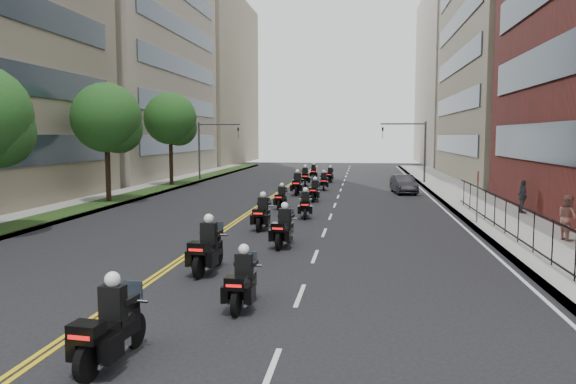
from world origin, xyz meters
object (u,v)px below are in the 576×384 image
motorcycle_10 (305,178)px  pedestrian_c (523,196)px  motorcycle_8 (297,185)px  motorcycle_9 (324,182)px  motorcycle_1 (243,283)px  motorcycle_4 (262,215)px  motorcycle_3 (284,229)px  motorcycle_7 (315,192)px  motorcycle_11 (330,176)px  pedestrian_b (568,218)px  motorcycle_2 (207,250)px  motorcycle_0 (110,329)px  parked_sedan (404,184)px  motorcycle_5 (305,206)px  motorcycle_12 (314,173)px  motorcycle_6 (281,198)px

motorcycle_10 → pedestrian_c: size_ratio=1.36×
motorcycle_8 → motorcycle_9: motorcycle_8 is taller
motorcycle_1 → motorcycle_4: (-1.60, 11.85, 0.05)m
motorcycle_3 → motorcycle_8: 19.27m
motorcycle_7 → motorcycle_11: motorcycle_7 is taller
motorcycle_4 → pedestrian_b: 12.95m
motorcycle_3 → motorcycle_10: size_ratio=0.95×
motorcycle_9 → pedestrian_c: size_ratio=1.20×
motorcycle_1 → motorcycle_4: size_ratio=0.92×
motorcycle_7 → motorcycle_11: 15.21m
pedestrian_b → motorcycle_2: bearing=104.0°
motorcycle_0 → parked_sedan: bearing=82.3°
motorcycle_7 → motorcycle_1: bearing=-85.9°
motorcycle_0 → pedestrian_b: (12.97, 13.83, 0.36)m
motorcycle_4 → motorcycle_7: motorcycle_4 is taller
motorcycle_10 → pedestrian_b: 27.77m
motorcycle_2 → motorcycle_4: (0.29, 8.36, -0.05)m
motorcycle_0 → motorcycle_7: size_ratio=1.09×
pedestrian_c → motorcycle_5: bearing=95.3°
motorcycle_4 → motorcycle_3: bearing=-66.5°
motorcycle_12 → pedestrian_c: (13.41, -24.24, 0.41)m
motorcycle_5 → motorcycle_12: 26.52m
motorcycle_2 → motorcycle_5: motorcycle_2 is taller
motorcycle_8 → motorcycle_7: bearing=-68.8°
motorcycle_1 → pedestrian_c: 21.40m
motorcycle_7 → motorcycle_5: bearing=-85.2°
motorcycle_1 → motorcycle_5: bearing=91.6°
motorcycle_4 → motorcycle_10: bearing=92.6°
motorcycle_3 → motorcycle_11: 30.56m
motorcycle_2 → motorcycle_12: size_ratio=1.13×
motorcycle_2 → motorcycle_6: size_ratio=1.22×
motorcycle_0 → motorcycle_7: (1.64, 27.09, -0.06)m
motorcycle_3 → pedestrian_c: size_ratio=1.30×
motorcycle_0 → motorcycle_1: motorcycle_0 is taller
motorcycle_4 → parked_sedan: size_ratio=0.57×
motorcycle_9 → pedestrian_b: (11.25, -21.01, 0.43)m
motorcycle_0 → motorcycle_6: bearing=95.8°
motorcycle_4 → pedestrian_c: 14.57m
motorcycle_1 → motorcycle_9: 31.03m
motorcycle_1 → motorcycle_11: (0.06, 38.49, -0.01)m
motorcycle_0 → motorcycle_5: bearing=90.5°
motorcycle_2 → motorcycle_7: 19.87m
motorcycle_7 → motorcycle_11: (0.17, 15.21, -0.02)m
motorcycle_5 → motorcycle_11: size_ratio=1.02×
motorcycle_1 → motorcycle_12: motorcycle_12 is taller
motorcycle_4 → pedestrian_b: size_ratio=1.30×
parked_sedan → motorcycle_10: bearing=140.0°
motorcycle_9 → pedestrian_b: pedestrian_b is taller
motorcycle_7 → motorcycle_10: size_ratio=0.89×
motorcycle_3 → pedestrian_c: (11.67, 10.03, 0.37)m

